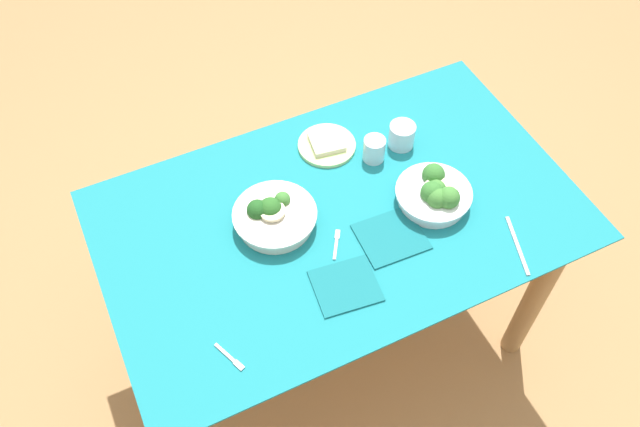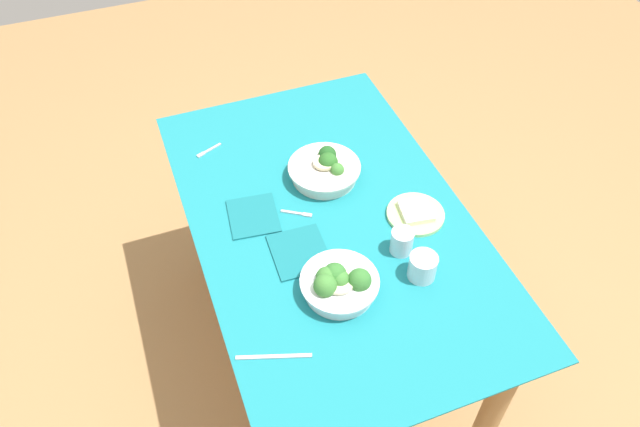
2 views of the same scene
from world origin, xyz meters
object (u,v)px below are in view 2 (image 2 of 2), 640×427
broccoli_bowl_far (325,169)px  fork_by_near_bowl (298,213)px  napkin_folded_lower (253,216)px  table_knife_left (274,357)px  water_glass_side (423,267)px  fork_by_far_bowl (208,151)px  broccoli_bowl_near (339,283)px  bread_side_plate (416,213)px  water_glass_center (402,241)px  napkin_folded_upper (299,252)px

broccoli_bowl_far → fork_by_near_bowl: size_ratio=2.65×
napkin_folded_lower → table_knife_left: bearing=-10.3°
broccoli_bowl_far → water_glass_side: bearing=13.1°
fork_by_far_bowl → broccoli_bowl_near: bearing=83.3°
broccoli_bowl_far → broccoli_bowl_near: (0.43, -0.13, 0.01)m
bread_side_plate → fork_by_near_bowl: bread_side_plate is taller
water_glass_center → water_glass_side: 0.10m
bread_side_plate → water_glass_center: bearing=-43.5°
fork_by_far_bowl → napkin_folded_lower: size_ratio=0.57×
fork_by_far_bowl → fork_by_near_bowl: (0.37, 0.19, 0.00)m
broccoli_bowl_near → table_knife_left: size_ratio=1.12×
napkin_folded_lower → napkin_folded_upper: bearing=25.0°
table_knife_left → napkin_folded_lower: size_ratio=1.17×
water_glass_center → fork_by_near_bowl: bearing=-135.9°
broccoli_bowl_near → broccoli_bowl_far: bearing=163.6°
broccoli_bowl_far → water_glass_center: broccoli_bowl_far is taller
broccoli_bowl_far → water_glass_center: bearing=14.5°
napkin_folded_upper → broccoli_bowl_near: bearing=18.0°
table_knife_left → fork_by_near_bowl: bearing=82.1°
bread_side_plate → fork_by_far_bowl: (-0.51, -0.52, -0.01)m
water_glass_center → napkin_folded_upper: size_ratio=0.44×
broccoli_bowl_near → napkin_folded_upper: broccoli_bowl_near is taller
water_glass_side → fork_by_near_bowl: size_ratio=0.90×
water_glass_side → table_knife_left: 0.47m
broccoli_bowl_far → fork_by_near_bowl: bearing=-47.5°
water_glass_side → table_knife_left: (0.10, -0.46, -0.04)m
bread_side_plate → water_glass_center: (0.11, -0.10, 0.03)m
bread_side_plate → table_knife_left: (0.30, -0.54, -0.01)m
water_glass_center → fork_by_near_bowl: water_glass_center is taller
napkin_folded_upper → napkin_folded_lower: size_ratio=1.07×
water_glass_center → water_glass_side: same height
broccoli_bowl_far → napkin_folded_upper: (0.27, -0.18, -0.03)m
bread_side_plate → water_glass_side: water_glass_side is taller
bread_side_plate → table_knife_left: bread_side_plate is taller
water_glass_side → napkin_folded_upper: 0.35m
table_knife_left → napkin_folded_upper: napkin_folded_upper is taller
fork_by_near_bowl → fork_by_far_bowl: bearing=149.1°
bread_side_plate → broccoli_bowl_near: bearing=-61.1°
broccoli_bowl_far → water_glass_side: broccoli_bowl_far is taller
broccoli_bowl_far → broccoli_bowl_near: broccoli_bowl_near is taller
fork_by_near_bowl → napkin_folded_lower: bearing=-163.8°
fork_by_near_bowl → table_knife_left: size_ratio=0.46×
bread_side_plate → fork_by_near_bowl: (-0.13, -0.33, -0.01)m
table_knife_left → napkin_folded_upper: bearing=78.3°
fork_by_far_bowl → water_glass_side: bearing=98.4°
water_glass_center → fork_by_near_bowl: (-0.24, -0.23, -0.04)m
broccoli_bowl_near → bread_side_plate: (-0.18, 0.32, -0.03)m
fork_by_near_bowl → napkin_folded_upper: bearing=-75.2°
bread_side_plate → table_knife_left: size_ratio=0.92×
water_glass_center → napkin_folded_upper: (-0.09, -0.27, -0.03)m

